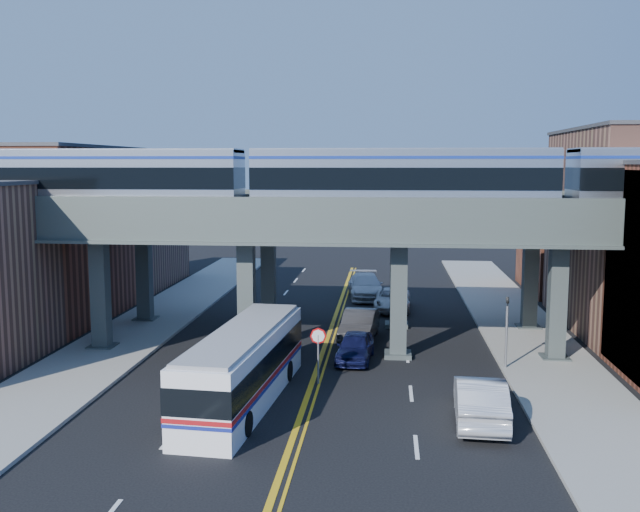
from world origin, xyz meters
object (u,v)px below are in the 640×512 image
(transit_bus, at_px, (244,367))
(car_lane_d, at_px, (366,286))
(car_lane_b, at_px, (359,325))
(car_lane_c, at_px, (392,299))
(stop_sign, at_px, (318,346))
(traffic_signal, at_px, (507,324))
(transit_train, at_px, (402,179))
(car_parked_curb, at_px, (480,400))
(car_lane_a, at_px, (355,347))

(transit_bus, bearing_deg, car_lane_d, -5.37)
(car_lane_b, relative_size, car_lane_c, 0.99)
(stop_sign, bearing_deg, traffic_signal, 18.63)
(transit_train, bearing_deg, transit_bus, -130.48)
(transit_train, bearing_deg, car_parked_curb, -72.15)
(car_lane_a, bearing_deg, car_parked_curb, -53.17)
(transit_train, relative_size, traffic_signal, 11.49)
(transit_bus, xyz_separation_m, car_lane_a, (4.38, 6.87, -0.80))
(traffic_signal, distance_m, car_lane_a, 7.64)
(car_lane_b, bearing_deg, car_lane_c, 83.08)
(transit_train, xyz_separation_m, transit_bus, (-6.68, -7.82, -7.73))
(stop_sign, relative_size, car_lane_b, 0.51)
(car_lane_b, height_order, car_lane_d, car_lane_d)
(transit_train, bearing_deg, car_lane_b, 123.09)
(car_lane_c, bearing_deg, transit_train, -86.64)
(car_lane_a, bearing_deg, car_lane_d, 94.34)
(transit_bus, bearing_deg, car_lane_a, -27.70)
(traffic_signal, bearing_deg, car_lane_d, 111.82)
(traffic_signal, xyz_separation_m, car_lane_c, (-5.43, 14.19, -1.58))
(car_lane_a, height_order, car_parked_curb, car_parked_curb)
(stop_sign, distance_m, car_lane_c, 17.56)
(transit_bus, relative_size, car_parked_curb, 2.15)
(car_lane_c, bearing_deg, car_parked_curb, -79.41)
(stop_sign, bearing_deg, car_lane_d, 86.01)
(stop_sign, height_order, car_parked_curb, stop_sign)
(transit_train, xyz_separation_m, car_lane_d, (-2.29, 16.48, -8.38))
(transit_train, bearing_deg, traffic_signal, -21.39)
(transit_train, distance_m, car_lane_a, 8.89)
(transit_train, xyz_separation_m, car_lane_a, (-2.29, -0.96, -8.53))
(transit_bus, bearing_deg, car_lane_c, -12.76)
(car_lane_d, bearing_deg, car_lane_c, -71.64)
(car_lane_a, bearing_deg, car_lane_c, 85.81)
(car_lane_d, height_order, car_parked_curb, car_parked_curb)
(stop_sign, relative_size, car_lane_a, 0.61)
(traffic_signal, xyz_separation_m, car_parked_curb, (-2.13, -7.23, -1.40))
(traffic_signal, relative_size, car_lane_d, 0.67)
(transit_train, bearing_deg, car_lane_c, 91.52)
(car_lane_a, bearing_deg, car_lane_b, 93.85)
(car_lane_a, relative_size, car_lane_c, 0.83)
(car_lane_b, bearing_deg, car_lane_d, 95.74)
(transit_train, xyz_separation_m, traffic_signal, (5.11, -2.00, -6.96))
(car_lane_c, height_order, car_parked_curb, car_parked_curb)
(car_lane_d, xyz_separation_m, car_parked_curb, (5.27, -25.71, 0.01))
(transit_train, distance_m, transit_bus, 12.87)
(traffic_signal, bearing_deg, car_lane_b, 143.43)
(transit_bus, xyz_separation_m, car_lane_c, (6.35, 20.01, -0.81))
(stop_sign, xyz_separation_m, car_lane_a, (1.50, 4.04, -1.03))
(stop_sign, xyz_separation_m, traffic_signal, (8.90, 3.00, 0.54))
(traffic_signal, bearing_deg, car_lane_c, 110.95)
(car_lane_c, xyz_separation_m, car_parked_curb, (3.30, -21.41, 0.18))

